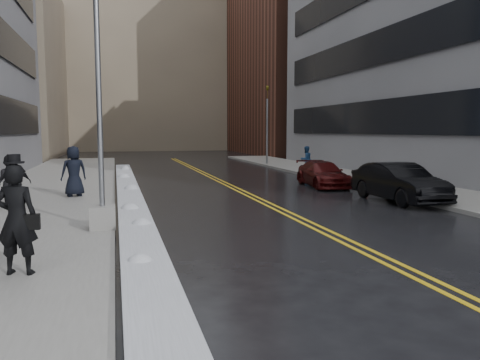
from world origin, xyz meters
TOP-DOWN VIEW (x-y plane):
  - ground at (0.00, 0.00)m, footprint 160.00×160.00m
  - sidewalk_west at (-5.75, 10.00)m, footprint 5.50×50.00m
  - sidewalk_east at (10.00, 10.00)m, footprint 4.00×50.00m
  - lane_line_left at (2.35, 10.00)m, footprint 0.12×50.00m
  - lane_line_right at (2.65, 10.00)m, footprint 0.12×50.00m
  - snow_ridge at (-2.45, 8.00)m, footprint 0.90×30.00m
  - building_east_far at (19.00, 42.00)m, footprint 14.00×20.00m
  - building_far at (2.00, 60.00)m, footprint 36.00×16.00m
  - lamppost at (-3.30, 2.00)m, footprint 0.65×0.65m
  - fire_hydrant at (9.00, 10.00)m, footprint 0.26×0.26m
  - traffic_signal at (8.50, 24.00)m, footprint 0.16×0.20m
  - pedestrian_fedora at (-4.66, -1.69)m, footprint 0.82×0.64m
  - pedestrian_b at (-6.43, 6.56)m, footprint 0.91×0.74m
  - pedestrian_c at (-4.52, 8.63)m, footprint 1.11×0.89m
  - pedestrian_d at (-6.19, 6.32)m, footprint 1.04×0.62m
  - pedestrian_east at (8.33, 15.85)m, footprint 0.92×0.80m
  - car_black at (7.50, 4.92)m, footprint 1.65×4.55m
  - car_maroon at (6.82, 10.22)m, footprint 2.05×4.32m

SIDE VIEW (x-z plane):
  - ground at x=0.00m, z-range 0.00..0.00m
  - lane_line_left at x=2.35m, z-range 0.00..0.01m
  - lane_line_right at x=2.65m, z-range 0.00..0.01m
  - sidewalk_west at x=-5.75m, z-range 0.00..0.15m
  - sidewalk_east at x=10.00m, z-range 0.00..0.15m
  - snow_ridge at x=-2.45m, z-range 0.00..0.34m
  - fire_hydrant at x=9.00m, z-range 0.18..0.91m
  - car_maroon at x=6.82m, z-range 0.00..1.22m
  - car_black at x=7.50m, z-range 0.00..1.49m
  - pedestrian_east at x=8.33m, z-range 0.15..1.77m
  - pedestrian_d at x=-6.19m, z-range 0.15..1.80m
  - pedestrian_b at x=-6.43m, z-range 0.15..1.89m
  - pedestrian_c at x=-4.52m, z-range 0.15..2.13m
  - pedestrian_fedora at x=-4.66m, z-range 0.15..2.15m
  - lamppost at x=-3.30m, z-range -1.28..6.35m
  - traffic_signal at x=8.50m, z-range 0.40..6.40m
  - building_far at x=2.00m, z-range 0.00..22.00m
  - building_east_far at x=19.00m, z-range 0.00..28.00m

